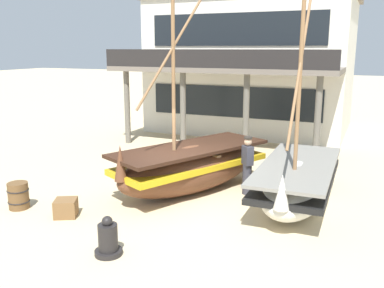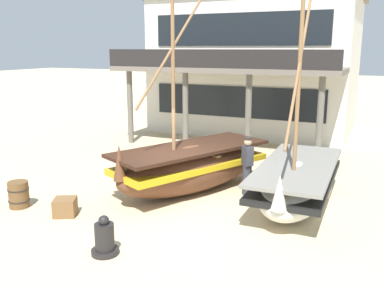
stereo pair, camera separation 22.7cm
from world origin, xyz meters
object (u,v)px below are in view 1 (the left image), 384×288
Objects in this scene: capstan_winch at (108,240)px; fishing_boat_near_left at (297,182)px; fishing_boat_centre_large at (190,167)px; wooden_barrel at (18,196)px; fisherman_by_hull at (247,166)px; cargo_crate at (66,208)px; harbor_building_main at (253,64)px.

fishing_boat_near_left is at bearing 55.68° from capstan_winch.
fishing_boat_centre_large is 6.91× the size of capstan_winch.
fishing_boat_centre_large is 4.70m from wooden_barrel.
fishing_boat_centre_large reaches higher than capstan_winch.
fishing_boat_near_left is 1.50m from fisherman_by_hull.
cargo_crate is (-2.13, 1.26, -0.10)m from capstan_winch.
harbor_building_main is (-1.16, 14.76, 3.00)m from capstan_winch.
capstan_winch is 15.11m from harbor_building_main.
fishing_boat_centre_large is 8.24× the size of wooden_barrel.
harbor_building_main reaches higher than fishing_boat_centre_large.
cargo_crate is (-5.13, -3.13, -0.42)m from fishing_boat_near_left.
harbor_building_main is (2.46, 13.56, 2.97)m from wooden_barrel.
fisherman_by_hull is (1.58, 0.45, 0.09)m from fishing_boat_centre_large.
cargo_crate is 0.05× the size of harbor_building_main.
fishing_boat_near_left is 5.33m from capstan_winch.
fishing_boat_centre_large is 1.65m from fisherman_by_hull.
fishing_boat_centre_large is at bearing -176.94° from fishing_boat_near_left.
fishing_boat_centre_large is at bearing 54.89° from cargo_crate.
wooden_barrel is (-3.62, 1.20, 0.02)m from capstan_winch.
harbor_building_main is (-2.70, 10.08, 2.49)m from fisherman_by_hull.
cargo_crate is (-2.09, -2.97, -0.53)m from fishing_boat_centre_large.
wooden_barrel reaches higher than cargo_crate.
capstan_winch is 1.58× the size of cargo_crate.
fisherman_by_hull is 6.24m from wooden_barrel.
capstan_winch is at bearing -108.17° from fisherman_by_hull.
capstan_winch reaches higher than wooden_barrel.
wooden_barrel is 1.50m from cargo_crate.
harbor_building_main is (0.97, 13.50, 3.10)m from cargo_crate.
harbor_building_main is at bearing 85.90° from cargo_crate.
cargo_crate is (-3.67, -3.42, -0.61)m from fisherman_by_hull.
fisherman_by_hull is 10.73m from harbor_building_main.
fisherman_by_hull is (-1.46, 0.29, 0.20)m from fishing_boat_near_left.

